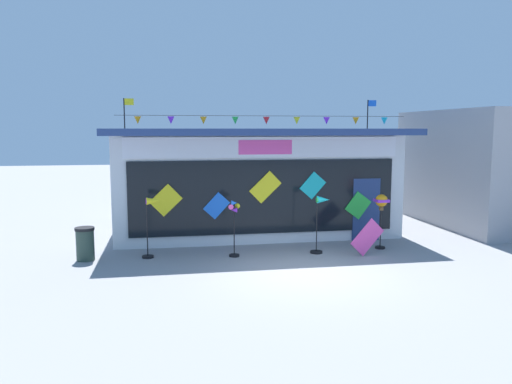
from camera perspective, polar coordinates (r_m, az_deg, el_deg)
ground_plane at (r=12.86m, az=5.44°, el=-8.94°), size 80.00×80.00×0.00m
kite_shop_building at (r=17.82m, az=-0.51°, el=1.54°), size 9.56×6.09×4.62m
wind_spinner_far_left at (r=14.13m, az=-11.66°, el=-2.58°), size 0.65×0.32×1.70m
wind_spinner_left at (r=13.97m, az=-2.50°, el=-3.29°), size 0.35×0.29×1.60m
wind_spinner_center_left at (r=14.49m, az=7.38°, el=-2.63°), size 0.56×0.36×1.67m
wind_spinner_center_right at (r=15.32m, az=14.07°, el=-1.42°), size 0.38×0.38×1.64m
trash_bin at (r=14.47m, az=-18.86°, el=-5.58°), size 0.52×0.52×0.91m
display_kite_on_ground at (r=14.55m, az=12.54°, el=-5.04°), size 1.05×0.19×1.05m
neighbour_building at (r=21.21m, az=26.73°, el=2.53°), size 5.91×6.38×4.25m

